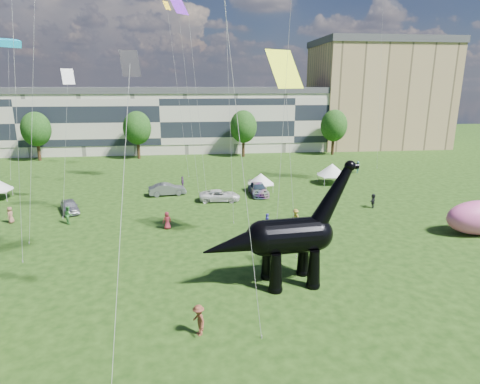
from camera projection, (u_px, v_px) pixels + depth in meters
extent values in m
plane|color=#16330C|center=(222.00, 296.00, 26.71)|extent=(220.00, 220.00, 0.00)
cube|color=beige|center=(162.00, 122.00, 83.74)|extent=(78.00, 11.00, 12.00)
cube|color=tan|center=(377.00, 96.00, 90.63)|extent=(28.00, 18.00, 22.00)
cylinder|color=#382314|center=(39.00, 152.00, 73.81)|extent=(0.56, 0.56, 3.20)
ellipsoid|color=#14380F|center=(36.00, 126.00, 72.59)|extent=(5.20, 5.20, 6.24)
cylinder|color=#382314|center=(139.00, 150.00, 75.81)|extent=(0.56, 0.56, 3.20)
ellipsoid|color=#14380F|center=(137.00, 125.00, 74.58)|extent=(5.20, 5.20, 6.24)
cylinder|color=#382314|center=(243.00, 148.00, 78.02)|extent=(0.56, 0.56, 3.20)
ellipsoid|color=#14380F|center=(243.00, 124.00, 76.79)|extent=(5.20, 5.20, 6.24)
cylinder|color=#382314|center=(333.00, 147.00, 80.01)|extent=(0.56, 0.56, 3.20)
ellipsoid|color=#14380F|center=(334.00, 123.00, 78.78)|extent=(5.20, 5.20, 6.24)
cone|color=black|center=(276.00, 273.00, 27.00)|extent=(1.03, 1.03, 2.74)
sphere|color=black|center=(275.00, 289.00, 27.31)|extent=(1.00, 1.00, 1.00)
cone|color=black|center=(267.00, 261.00, 28.89)|extent=(1.03, 1.03, 2.74)
sphere|color=black|center=(267.00, 276.00, 29.21)|extent=(1.00, 1.00, 1.00)
cone|color=black|center=(314.00, 269.00, 27.57)|extent=(1.03, 1.03, 2.74)
sphere|color=black|center=(313.00, 285.00, 27.88)|extent=(1.00, 1.00, 1.00)
cone|color=black|center=(303.00, 257.00, 29.46)|extent=(1.03, 1.03, 2.74)
sphere|color=black|center=(303.00, 272.00, 29.77)|extent=(1.00, 1.00, 1.00)
cylinder|color=black|center=(290.00, 236.00, 27.64)|extent=(4.06, 2.84, 2.46)
sphere|color=black|center=(263.00, 238.00, 27.25)|extent=(2.46, 2.46, 2.46)
sphere|color=black|center=(316.00, 234.00, 28.04)|extent=(2.37, 2.37, 2.37)
cone|color=black|center=(333.00, 196.00, 27.58)|extent=(3.56, 1.71, 4.83)
sphere|color=black|center=(350.00, 166.00, 27.26)|extent=(0.77, 0.77, 0.77)
cylinder|color=black|center=(354.00, 166.00, 27.33)|extent=(0.68, 0.46, 0.40)
cone|color=black|center=(236.00, 244.00, 26.94)|extent=(4.99, 2.39, 2.68)
imported|color=#B8B8BD|center=(70.00, 206.00, 44.02)|extent=(3.18, 4.49, 1.42)
imported|color=slate|center=(167.00, 189.00, 50.88)|extent=(4.87, 2.41, 1.54)
imported|color=silver|center=(220.00, 196.00, 48.34)|extent=(5.01, 2.51, 1.36)
imported|color=#595960|center=(258.00, 189.00, 51.08)|extent=(2.27, 5.22, 1.49)
cube|color=white|center=(261.00, 184.00, 52.77)|extent=(3.12, 3.12, 0.11)
cone|color=white|center=(261.00, 178.00, 52.58)|extent=(3.95, 3.95, 1.35)
cylinder|color=#999999|center=(255.00, 190.00, 51.39)|extent=(0.05, 0.05, 0.99)
cylinder|color=#999999|center=(273.00, 189.00, 52.06)|extent=(0.05, 0.05, 0.99)
cylinder|color=#999999|center=(249.00, 186.00, 53.73)|extent=(0.05, 0.05, 0.99)
cylinder|color=#999999|center=(266.00, 185.00, 54.41)|extent=(0.05, 0.05, 0.99)
cube|color=white|center=(332.00, 175.00, 56.79)|extent=(3.27, 3.27, 0.13)
cone|color=white|center=(332.00, 169.00, 56.57)|extent=(4.14, 4.14, 1.63)
cylinder|color=#999999|center=(324.00, 182.00, 55.33)|extent=(0.07, 0.07, 1.19)
cylinder|color=#999999|center=(346.00, 182.00, 55.65)|extent=(0.07, 0.07, 1.19)
cylinder|color=#999999|center=(318.00, 177.00, 58.24)|extent=(0.07, 0.07, 1.19)
cylinder|color=#999999|center=(338.00, 177.00, 58.56)|extent=(0.07, 0.07, 1.19)
cylinder|color=#999999|center=(7.00, 197.00, 48.15)|extent=(0.06, 0.06, 1.14)
cylinder|color=#999999|center=(12.00, 191.00, 50.83)|extent=(0.06, 0.06, 1.14)
ellipsoid|color=#E75AA3|center=(479.00, 217.00, 37.49)|extent=(6.51, 3.34, 3.22)
imported|color=#572D67|center=(182.00, 182.00, 54.26)|extent=(0.54, 1.02, 1.66)
imported|color=#338133|center=(69.00, 215.00, 40.49)|extent=(0.94, 1.06, 1.81)
imported|color=olive|center=(295.00, 218.00, 39.75)|extent=(1.03, 1.29, 1.75)
imported|color=#96624B|center=(10.00, 215.00, 40.58)|extent=(0.63, 0.89, 1.71)
imported|color=navy|center=(267.00, 222.00, 38.49)|extent=(0.63, 0.73, 1.70)
imported|color=brown|center=(199.00, 320.00, 22.37)|extent=(1.11, 1.37, 1.85)
imported|color=teal|center=(357.00, 167.00, 63.69)|extent=(0.75, 0.81, 1.85)
imported|color=#AE2B3B|center=(167.00, 220.00, 38.93)|extent=(0.98, 0.79, 1.74)
imported|color=black|center=(373.00, 201.00, 45.67)|extent=(1.25, 1.55, 1.65)
plane|color=#E1FF15|center=(284.00, 69.00, 30.99)|extent=(3.92, 3.16, 2.94)
plane|color=silver|center=(68.00, 77.00, 42.23)|extent=(1.77, 1.27, 1.62)
plane|color=black|center=(130.00, 63.00, 19.83)|extent=(1.34, 0.97, 1.29)
plane|color=#5F18AD|center=(178.00, 4.00, 49.00)|extent=(3.30, 3.37, 2.57)
cube|color=#0C8FBB|center=(8.00, 43.00, 60.98)|extent=(3.51, 3.53, 1.38)
plane|color=yellow|center=(167.00, 5.00, 60.35)|extent=(1.55, 1.53, 1.29)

